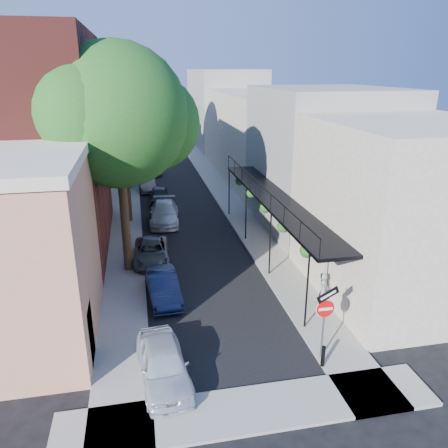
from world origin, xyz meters
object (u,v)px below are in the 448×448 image
oak_far (128,92)px  parked_car_e (159,195)px  sign_post (325,311)px  parked_car_b (163,286)px  parked_car_g (152,169)px  parked_car_f (147,184)px  parked_car_d (164,213)px  bollard (323,356)px  oak_mid (128,118)px  pedestrian (323,291)px  parked_car_a (163,364)px  oak_near (126,118)px  parked_car_c (152,252)px

oak_far → parked_car_e: bearing=-69.5°
sign_post → parked_car_b: bearing=133.2°
sign_post → parked_car_b: sign_post is taller
sign_post → parked_car_g: sign_post is taller
parked_car_f → parked_car_d: bearing=-87.3°
bollard → parked_car_g: size_ratio=0.20×
parked_car_f → oak_mid: bearing=-101.3°
parked_car_f → sign_post: bearing=-80.8°
parked_car_b → pedestrian: pedestrian is taller
parked_car_d → pedestrian: (6.00, -13.15, 0.28)m
parked_car_a → bollard: bearing=-10.5°
oak_far → pedestrian: oak_far is taller
oak_mid → pedestrian: 17.24m
parked_car_f → pedestrian: size_ratio=2.14×
bollard → parked_car_b: bearing=130.1°
bollard → parked_car_b: parked_car_b is taller
parked_car_a → parked_car_b: parked_car_a is taller
sign_post → parked_car_a: sign_post is taller
oak_far → parked_car_g: bearing=71.7°
parked_car_d → pedestrian: size_ratio=2.78×
oak_mid → parked_car_b: (1.21, -11.54, -6.43)m
oak_near → oak_far: oak_far is taller
bollard → parked_car_a: bearing=175.0°
bollard → parked_car_f: 26.13m
oak_far → parked_car_d: 12.60m
parked_car_d → parked_car_g: bearing=95.2°
oak_near → parked_car_c: bearing=39.5°
sign_post → parked_car_e: size_ratio=0.83×
oak_far → parked_car_f: 7.82m
parked_car_a → parked_car_d: bearing=80.4°
bollard → oak_near: 13.78m
bollard → parked_car_a: (-5.58, 0.49, 0.15)m
oak_far → sign_post: bearing=-76.1°
parked_car_c → parked_car_g: parked_car_c is taller
parked_car_f → oak_near: bearing=-97.0°
sign_post → parked_car_a: size_ratio=0.76×
parked_car_b → parked_car_f: bearing=86.2°
parked_car_d → parked_car_f: bearing=100.0°
sign_post → parked_car_c: 11.57m
sign_post → parked_car_g: size_ratio=0.74×
parked_car_a → parked_car_f: (0.30, 25.11, -0.07)m
oak_near → oak_far: 17.01m
parked_car_g → pedestrian: size_ratio=2.37×
oak_near → parked_car_e: (1.91, 11.93, -7.27)m
parked_car_a → parked_car_d: parked_car_d is taller
sign_post → parked_car_c: (-5.71, 9.96, -1.47)m
parked_car_e → parked_car_a: bearing=-89.8°
sign_post → oak_near: size_ratio=0.26×
parked_car_b → parked_car_e: parked_car_b is taller
bollard → parked_car_c: (-5.55, 10.43, 0.05)m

